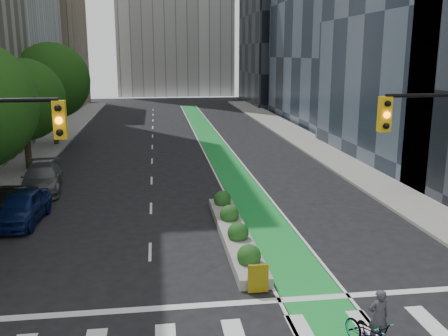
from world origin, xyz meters
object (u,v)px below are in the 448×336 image
object	(u,v)px
bicycle	(369,334)
parked_car_left_far	(42,179)
parked_car_left_mid	(9,203)
median_planter	(234,231)
cyclist	(378,317)
parked_car_left_near	(22,207)

from	to	relation	value
bicycle	parked_car_left_far	xyz separation A→B (m)	(-12.48, 18.24, 0.28)
parked_car_left_far	parked_car_left_mid	bearing A→B (deg)	-104.49
median_planter	cyclist	xyz separation A→B (m)	(2.71, -8.69, 0.46)
cyclist	parked_car_left_near	size ratio (longest dim) A/B	0.35
median_planter	parked_car_left_mid	bearing A→B (deg)	157.07
bicycle	parked_car_left_far	size ratio (longest dim) A/B	0.35
bicycle	cyclist	world-z (taller)	cyclist
parked_car_left_far	median_planter	bearing A→B (deg)	-50.09
parked_car_left_mid	parked_car_left_far	distance (m)	4.78
median_planter	bicycle	distance (m)	9.28
bicycle	cyclist	size ratio (longest dim) A/B	1.15
median_planter	parked_car_left_mid	size ratio (longest dim) A/B	2.39
median_planter	bicycle	xyz separation A→B (m)	(2.35, -8.97, 0.13)
cyclist	parked_car_left_far	bearing A→B (deg)	-53.41
bicycle	parked_car_left_far	distance (m)	22.10
median_planter	parked_car_left_far	world-z (taller)	parked_car_left_far
cyclist	parked_car_left_near	bearing A→B (deg)	-43.14
parked_car_left_near	parked_car_left_far	distance (m)	5.78
bicycle	median_planter	bearing A→B (deg)	85.89
parked_car_left_near	parked_car_left_mid	size ratio (longest dim) A/B	1.09
median_planter	bicycle	size ratio (longest dim) A/B	5.37
median_planter	parked_car_left_far	bearing A→B (deg)	137.54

